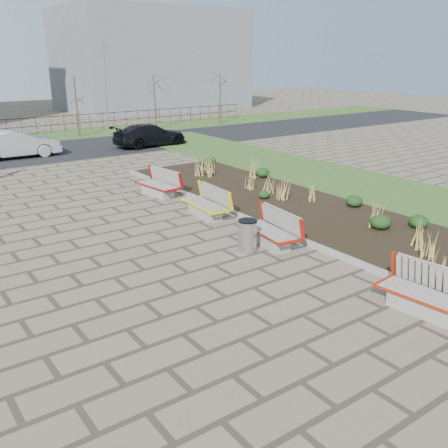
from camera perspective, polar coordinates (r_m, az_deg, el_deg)
ground at (r=11.10m, az=2.80°, el=-9.89°), size 120.00×120.00×0.00m
planting_bed at (r=18.42m, az=8.40°, el=1.85°), size 4.50×18.00×0.10m
planting_curb at (r=16.94m, az=2.70°, el=0.62°), size 0.16×18.00×0.15m
grass_verge_near at (r=21.90m, az=17.43°, el=3.79°), size 5.00×38.00×0.04m
road at (r=30.69m, az=-23.84°, el=7.09°), size 80.00×7.00×0.02m
bench_a at (r=11.59m, az=22.05°, el=-7.29°), size 1.11×2.18×1.00m
bench_b at (r=14.66m, az=5.18°, el=-0.57°), size 1.15×2.19×1.00m
bench_c at (r=17.25m, az=-2.22°, el=2.44°), size 1.05×2.16×1.00m
bench_d at (r=20.10m, az=-7.65°, el=4.62°), size 1.14×2.19×1.00m
litter_bin at (r=14.14m, az=2.71°, el=-1.41°), size 0.52×0.52×0.92m
car_silver at (r=29.80m, az=-22.69°, el=8.43°), size 4.61×1.73×1.50m
car_black at (r=31.69m, az=-8.46°, el=10.04°), size 4.75×2.14×1.35m
tree_d at (r=36.34m, az=-16.49°, el=12.70°), size 1.40×1.40×4.00m
tree_e at (r=38.76m, az=-7.92°, el=13.58°), size 1.40×1.40×4.00m
tree_f at (r=41.90m, az=-0.45°, el=14.11°), size 1.40×1.40×4.00m
lamp_east at (r=36.52m, az=-13.33°, el=14.56°), size 0.24×0.60×6.00m
building_grey at (r=56.06m, az=-8.36°, el=18.08°), size 18.00×12.00×10.00m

